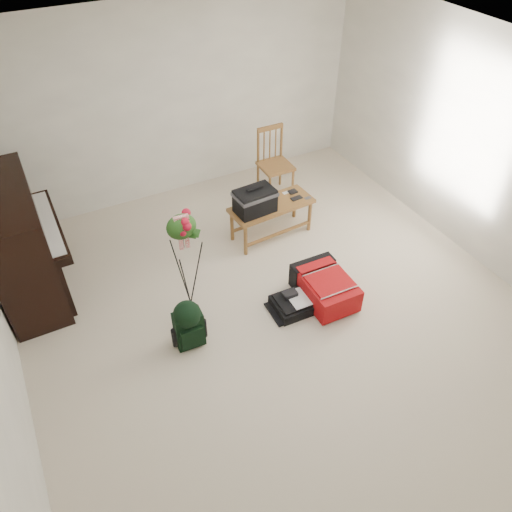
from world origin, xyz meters
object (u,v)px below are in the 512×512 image
bench (260,202)px  dining_chair (274,163)px  black_duffel (296,303)px  green_backpack (188,323)px  piano (21,245)px  red_suitcase (322,284)px  flower_stand (186,262)px

bench → dining_chair: size_ratio=1.11×
bench → dining_chair: bearing=47.7°
black_duffel → bench: bearing=82.3°
green_backpack → piano: bearing=131.5°
bench → black_duffel: bench is taller
bench → dining_chair: (0.66, 0.82, -0.10)m
bench → red_suitcase: bench is taller
piano → bench: piano is taller
dining_chair → green_backpack: size_ratio=1.73×
red_suitcase → flower_stand: flower_stand is taller
red_suitcase → green_backpack: bearing=-179.7°
dining_chair → green_backpack: 2.83m
red_suitcase → green_backpack: size_ratio=1.32×
black_duffel → flower_stand: size_ratio=0.40×
bench → green_backpack: bearing=-143.9°
black_duffel → green_backpack: green_backpack is taller
black_duffel → piano: bearing=148.2°
dining_chair → flower_stand: bearing=-140.7°
dining_chair → red_suitcase: (-0.52, -2.00, -0.30)m
piano → black_duffel: piano is taller
black_duffel → flower_stand: 1.24m
black_duffel → flower_stand: bearing=151.1°
piano → black_duffel: 2.92m
green_backpack → flower_stand: flower_stand is taller
piano → dining_chair: (3.25, 0.43, -0.14)m
bench → red_suitcase: bearing=-86.7°
bench → green_backpack: 1.80m
dining_chair → flower_stand: flower_stand is taller
bench → green_backpack: bench is taller
black_duffel → green_backpack: bearing=178.7°
green_backpack → flower_stand: bearing=71.3°
bench → dining_chair: dining_chair is taller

